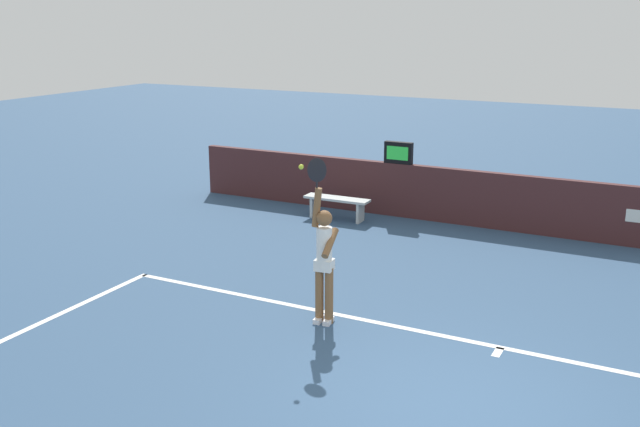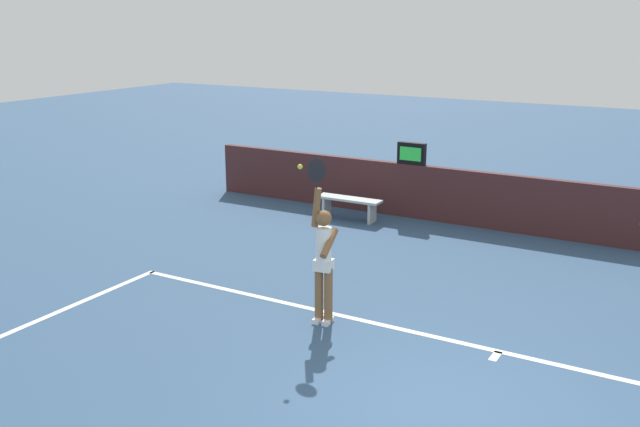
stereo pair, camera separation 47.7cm
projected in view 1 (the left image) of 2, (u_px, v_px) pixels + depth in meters
name	position (u px, v px, depth m)	size (l,w,h in m)	color
ground_plane	(461.00, 413.00, 7.95)	(60.00, 60.00, 0.00)	#324F71
back_wall	(570.00, 209.00, 14.07)	(17.05, 0.18, 1.17)	#422123
speed_display	(399.00, 153.00, 15.44)	(0.62, 0.14, 0.47)	black
tennis_player	(324.00, 257.00, 10.06)	(0.46, 0.48, 2.40)	brown
tennis_ball	(301.00, 167.00, 9.56)	(0.07, 0.07, 0.07)	#CEE234
courtside_bench_near	(337.00, 203.00, 15.45)	(1.45, 0.38, 0.48)	#B2B9B9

